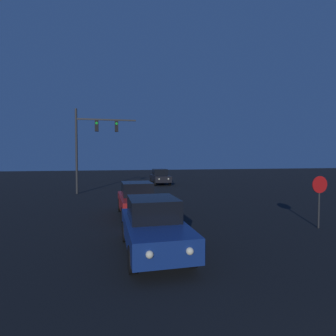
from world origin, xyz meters
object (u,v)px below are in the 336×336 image
Objects in this scene: car_near at (154,226)px; car_far at (160,177)px; stop_sign at (319,192)px; car_mid at (137,199)px; traffic_signal_mast at (91,138)px.

car_far is (3.86, 19.93, 0.00)m from car_near.
car_mid is at bearing 150.97° from stop_sign.
car_near and car_far have the same top height.
car_mid is 15.25m from car_far.
car_near is at bearing -78.66° from traffic_signal_mast.
traffic_signal_mast is at bearing 41.53° from car_far.
traffic_signal_mast reaches higher than stop_sign.
traffic_signal_mast is (-2.81, 8.91, 3.66)m from car_mid.
stop_sign reaches higher than car_far.
traffic_signal_mast is at bearing 127.55° from stop_sign.
car_mid is at bearing 75.69° from car_far.
traffic_signal_mast reaches higher than car_mid.
car_far is at bearing -106.19° from car_mid.
car_far is 9.60m from traffic_signal_mast.
car_near is 7.18m from stop_sign.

